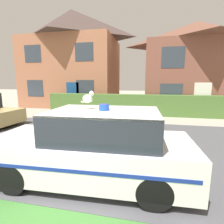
{
  "coord_description": "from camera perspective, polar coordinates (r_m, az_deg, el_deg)",
  "views": [
    {
      "loc": [
        1.55,
        -1.09,
        2.18
      ],
      "look_at": [
        0.24,
        5.17,
        1.05
      ],
      "focal_mm": 28.0,
      "sensor_mm": 36.0,
      "label": 1
    }
  ],
  "objects": [
    {
      "name": "garden_hedge",
      "position": [
        11.54,
        5.73,
        2.43
      ],
      "size": [
        11.11,
        0.69,
        1.33
      ],
      "primitive_type": "cube",
      "color": "#4C7233",
      "rests_on": "ground"
    },
    {
      "name": "house_left",
      "position": [
        16.77,
        -12.71,
        16.78
      ],
      "size": [
        8.03,
        5.63,
        8.27
      ],
      "color": "#A86B4C",
      "rests_on": "ground"
    },
    {
      "name": "police_car",
      "position": [
        3.9,
        -5.93,
        -11.36
      ],
      "size": [
        4.38,
        1.89,
        1.7
      ],
      "rotation": [
        0.0,
        0.0,
        3.18
      ],
      "color": "black",
      "rests_on": "road_strip"
    },
    {
      "name": "cat",
      "position": [
        3.81,
        -7.73,
        4.59
      ],
      "size": [
        0.32,
        0.18,
        0.27
      ],
      "rotation": [
        0.0,
        0.0,
        0.14
      ],
      "color": "silver",
      "rests_on": "police_car"
    },
    {
      "name": "house_right",
      "position": [
        15.58,
        25.33,
        13.52
      ],
      "size": [
        7.76,
        6.87,
        6.64
      ],
      "color": "brown",
      "rests_on": "ground"
    },
    {
      "name": "road_strip",
      "position": [
        6.34,
        -3.08,
        -10.05
      ],
      "size": [
        28.0,
        6.65,
        0.01
      ],
      "primitive_type": "cube",
      "color": "#4C4C51",
      "rests_on": "ground"
    }
  ]
}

